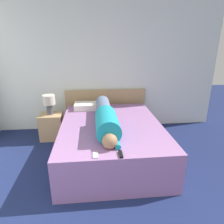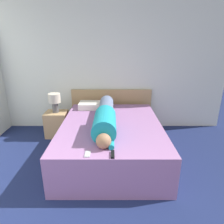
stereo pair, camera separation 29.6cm
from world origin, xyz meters
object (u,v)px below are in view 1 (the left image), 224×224
at_px(pillow_near_headboard, 87,106).
at_px(cell_phone, 95,155).
at_px(tv_remote, 121,154).
at_px(nightstand, 52,126).
at_px(person_lying, 106,117).
at_px(table_lamp, 49,102).
at_px(bed, 111,139).

xyz_separation_m(pillow_near_headboard, cell_phone, (0.12, -1.73, -0.05)).
relative_size(tv_remote, cell_phone, 1.15).
relative_size(nightstand, cell_phone, 3.84).
xyz_separation_m(person_lying, pillow_near_headboard, (-0.30, 0.89, -0.09)).
xyz_separation_m(table_lamp, pillow_near_headboard, (0.70, 0.06, -0.12)).
distance_m(bed, table_lamp, 1.40).
bearing_deg(pillow_near_headboard, person_lying, -71.44).
distance_m(table_lamp, cell_phone, 1.87).
bearing_deg(bed, table_lamp, 145.97).
bearing_deg(tv_remote, person_lying, 97.36).
height_order(bed, person_lying, person_lying).
xyz_separation_m(bed, pillow_near_headboard, (-0.39, 0.80, 0.34)).
relative_size(nightstand, pillow_near_headboard, 1.02).
bearing_deg(nightstand, tv_remote, -56.60).
distance_m(table_lamp, pillow_near_headboard, 0.72).
height_order(pillow_near_headboard, cell_phone, pillow_near_headboard).
xyz_separation_m(nightstand, cell_phone, (0.82, -1.67, 0.32)).
height_order(bed, nightstand, bed).
xyz_separation_m(table_lamp, tv_remote, (1.11, -1.69, -0.16)).
relative_size(table_lamp, tv_remote, 2.50).
height_order(tv_remote, cell_phone, tv_remote).
bearing_deg(bed, nightstand, 145.97).
relative_size(table_lamp, pillow_near_headboard, 0.77).
relative_size(nightstand, tv_remote, 3.32).
xyz_separation_m(nightstand, pillow_near_headboard, (0.70, 0.06, 0.37)).
relative_size(pillow_near_headboard, tv_remote, 3.24).
height_order(person_lying, pillow_near_headboard, person_lying).
relative_size(bed, person_lying, 1.23).
bearing_deg(cell_phone, pillow_near_headboard, 93.92).
bearing_deg(person_lying, nightstand, 140.35).
distance_m(table_lamp, tv_remote, 2.03).
distance_m(person_lying, pillow_near_headboard, 0.95).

